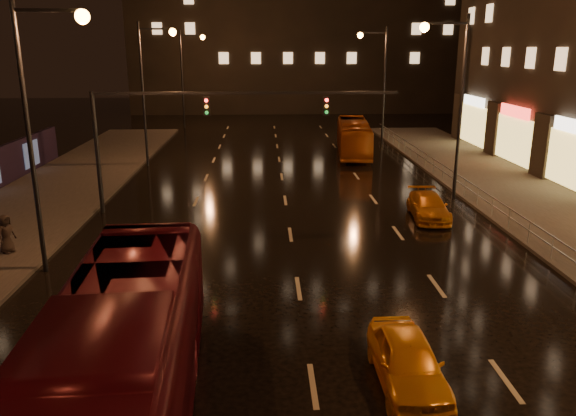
% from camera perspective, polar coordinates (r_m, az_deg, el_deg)
% --- Properties ---
extents(ground, '(140.00, 140.00, 0.00)m').
position_cam_1_polar(ground, '(29.64, -0.13, -0.23)').
color(ground, black).
rests_on(ground, ground).
extents(traffic_signal, '(15.31, 0.32, 6.20)m').
position_cam_1_polar(traffic_signal, '(28.91, -10.32, 8.70)').
color(traffic_signal, black).
rests_on(traffic_signal, ground).
extents(railing_right, '(0.05, 56.00, 1.00)m').
position_cam_1_polar(railing_right, '(29.71, 20.10, 0.61)').
color(railing_right, '#99999E').
rests_on(railing_right, sidewalk_right).
extents(bus_red, '(3.55, 12.51, 3.45)m').
position_cam_1_polar(bus_red, '(12.71, -16.96, -15.85)').
color(bus_red, '#530B16').
rests_on(bus_red, ground).
extents(bus_curb, '(3.32, 10.09, 2.76)m').
position_cam_1_polar(bus_curb, '(45.35, 6.68, 7.14)').
color(bus_curb, '#A34610').
rests_on(bus_curb, ground).
extents(taxi_near, '(1.59, 3.91, 1.33)m').
position_cam_1_polar(taxi_near, '(14.98, 12.05, -14.96)').
color(taxi_near, orange).
rests_on(taxi_near, ground).
extents(taxi_far, '(2.04, 4.31, 1.21)m').
position_cam_1_polar(taxi_far, '(29.02, 14.06, 0.17)').
color(taxi_far, '#BE6911').
rests_on(taxi_far, ground).
extents(pedestrian_c, '(0.76, 0.92, 1.62)m').
position_cam_1_polar(pedestrian_c, '(25.65, -26.72, -2.35)').
color(pedestrian_c, black).
rests_on(pedestrian_c, sidewalk_left).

